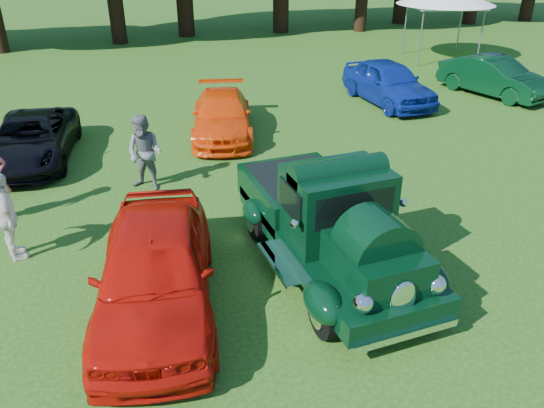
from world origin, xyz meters
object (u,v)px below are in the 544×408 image
object	(u,v)px
back_car_orange	(222,115)
back_car_green	(494,77)
back_car_black	(31,139)
back_car_blue	(388,82)
hero_pickup	(329,223)
red_convertible	(155,269)
spectator_white	(7,217)
spectator_grey	(145,153)

from	to	relation	value
back_car_orange	back_car_green	size ratio (longest dim) A/B	1.01
back_car_black	back_car_green	bearing A→B (deg)	12.82
back_car_blue	back_car_green	distance (m)	4.31
hero_pickup	red_convertible	bearing A→B (deg)	-176.72
hero_pickup	spectator_white	size ratio (longest dim) A/B	2.94
back_car_black	spectator_grey	bearing A→B (deg)	-37.39
hero_pickup	back_car_blue	world-z (taller)	hero_pickup
back_car_orange	back_car_blue	bearing A→B (deg)	26.14
red_convertible	back_car_green	xyz separation A→B (m)	(14.16, 8.31, -0.08)
back_car_blue	spectator_grey	distance (m)	10.19
hero_pickup	back_car_orange	xyz separation A→B (m)	(0.13, 7.52, -0.26)
back_car_black	back_car_green	distance (m)	16.22
back_car_blue	spectator_white	world-z (taller)	spectator_white
hero_pickup	back_car_green	xyz separation A→B (m)	(10.96, 8.13, -0.18)
back_car_blue	spectator_white	size ratio (longest dim) A/B	2.49
red_convertible	back_car_orange	size ratio (longest dim) A/B	1.07
back_car_green	spectator_white	size ratio (longest dim) A/B	2.40
back_car_green	spectator_grey	distance (m)	14.05
red_convertible	back_car_black	distance (m)	7.88
red_convertible	back_car_orange	world-z (taller)	red_convertible
hero_pickup	spectator_white	bearing A→B (deg)	157.00
back_car_black	back_car_orange	size ratio (longest dim) A/B	1.03
spectator_white	back_car_orange	bearing A→B (deg)	-61.14
back_car_orange	back_car_green	world-z (taller)	back_car_green
hero_pickup	back_car_blue	bearing A→B (deg)	52.42
back_car_black	back_car_blue	world-z (taller)	back_car_blue
red_convertible	back_car_blue	size ratio (longest dim) A/B	1.04
hero_pickup	back_car_orange	world-z (taller)	hero_pickup
hero_pickup	spectator_white	xyz separation A→B (m)	(-5.51, 2.34, 0.00)
back_car_orange	hero_pickup	bearing A→B (deg)	-74.96
back_car_green	spectator_white	distance (m)	17.46
hero_pickup	back_car_orange	distance (m)	7.53
spectator_grey	spectator_white	xyz separation A→B (m)	(-2.89, -2.20, -0.03)
back_car_orange	spectator_grey	xyz separation A→B (m)	(-2.75, -2.99, 0.29)
back_car_orange	back_car_blue	size ratio (longest dim) A/B	0.97
back_car_blue	spectator_white	distance (m)	13.75
back_car_blue	back_car_orange	bearing A→B (deg)	-169.36
red_convertible	back_car_black	xyz separation A→B (m)	(-2.05, 7.61, -0.17)
back_car_green	red_convertible	bearing A→B (deg)	-162.69
back_car_black	back_car_orange	distance (m)	5.38
hero_pickup	back_car_black	bearing A→B (deg)	125.24
red_convertible	spectator_white	world-z (taller)	spectator_white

